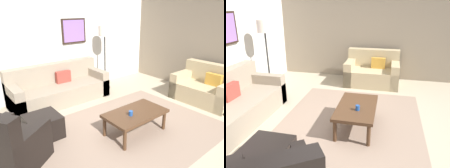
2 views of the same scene
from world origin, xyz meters
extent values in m
plane|color=tan|center=(0.00, 0.00, 0.00)|extent=(8.00, 8.00, 0.00)
cube|color=gray|center=(3.00, 0.00, 1.40)|extent=(0.12, 5.20, 2.80)
cube|color=gray|center=(0.00, 0.00, 0.00)|extent=(3.42, 2.50, 0.01)
cube|color=gray|center=(-0.31, 1.99, 0.21)|extent=(2.29, 0.91, 0.42)
cube|color=gray|center=(0.73, 1.99, 0.31)|extent=(0.20, 0.91, 0.62)
cube|color=#99382D|center=(-0.16, 2.11, 0.56)|extent=(0.36, 0.12, 0.28)
cube|color=tan|center=(2.35, -0.18, 0.21)|extent=(0.90, 1.36, 0.42)
cube|color=tan|center=(2.68, -0.18, 0.44)|extent=(0.24, 1.36, 0.88)
cube|color=tan|center=(2.35, 0.40, 0.31)|extent=(0.90, 0.20, 0.62)
cube|color=tan|center=(2.35, -0.76, 0.31)|extent=(0.90, 0.20, 0.62)
cube|color=gold|center=(2.46, -0.32, 0.56)|extent=(0.12, 0.36, 0.28)
cube|color=black|center=(-1.24, 0.80, 0.20)|extent=(0.56, 0.56, 0.40)
cylinder|color=#472D1C|center=(-0.40, -0.38, 0.18)|extent=(0.06, 0.06, 0.36)
cylinder|color=#472D1C|center=(0.58, -0.38, 0.18)|extent=(0.06, 0.06, 0.36)
cylinder|color=#472D1C|center=(-0.40, 0.14, 0.18)|extent=(0.06, 0.06, 0.36)
cylinder|color=#472D1C|center=(0.58, 0.14, 0.18)|extent=(0.06, 0.06, 0.36)
cube|color=#472D1C|center=(0.09, -0.12, 0.39)|extent=(1.10, 0.64, 0.05)
cylinder|color=#1E478C|center=(-0.07, -0.16, 0.45)|extent=(0.07, 0.07, 0.08)
cylinder|color=black|center=(1.08, 2.05, 0.01)|extent=(0.28, 0.28, 0.03)
cylinder|color=#262626|center=(1.08, 2.05, 0.72)|extent=(0.04, 0.04, 1.45)
cylinder|color=beige|center=(1.08, 2.05, 1.58)|extent=(0.32, 0.32, 0.26)
camera|label=1|loc=(-2.35, -2.44, 2.13)|focal=34.00mm
camera|label=2|loc=(-3.29, -0.59, 2.04)|focal=35.70mm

